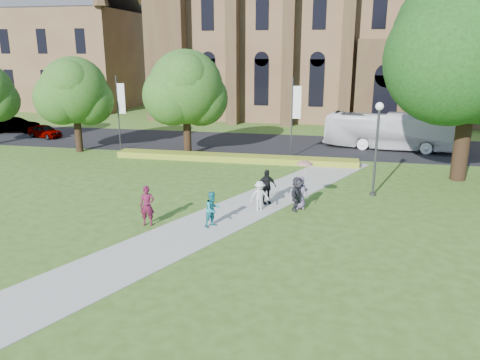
% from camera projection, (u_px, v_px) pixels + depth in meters
% --- Properties ---
extents(ground, '(160.00, 160.00, 0.00)m').
position_uv_depth(ground, '(216.00, 226.00, 21.84)').
color(ground, '#38591A').
rests_on(ground, ground).
extents(road, '(160.00, 10.00, 0.02)m').
position_uv_depth(road, '(273.00, 144.00, 40.71)').
color(road, black).
rests_on(road, ground).
extents(footpath, '(15.58, 28.54, 0.04)m').
position_uv_depth(footpath, '(221.00, 219.00, 22.78)').
color(footpath, '#B2B2A8').
rests_on(footpath, ground).
extents(flower_hedge, '(18.00, 1.40, 0.45)m').
position_uv_depth(flower_hedge, '(234.00, 158.00, 34.62)').
color(flower_hedge, gold).
rests_on(flower_hedge, ground).
extents(cathedral, '(52.60, 18.25, 28.00)m').
position_uv_depth(cathedral, '(384.00, 5.00, 53.91)').
color(cathedral, brown).
rests_on(cathedral, ground).
extents(building_west, '(22.00, 14.00, 18.30)m').
position_uv_depth(building_west, '(55.00, 41.00, 65.56)').
color(building_west, brown).
rests_on(building_west, ground).
extents(streetlamp, '(0.44, 0.44, 5.24)m').
position_uv_depth(streetlamp, '(377.00, 138.00, 25.64)').
color(streetlamp, '#38383D').
rests_on(streetlamp, ground).
extents(large_tree, '(9.60, 9.60, 13.20)m').
position_uv_depth(large_tree, '(475.00, 43.00, 27.46)').
color(large_tree, '#332114').
rests_on(large_tree, ground).
extents(street_tree_0, '(5.20, 5.20, 7.50)m').
position_uv_depth(street_tree_0, '(74.00, 91.00, 36.64)').
color(street_tree_0, '#332114').
rests_on(street_tree_0, ground).
extents(street_tree_1, '(5.60, 5.60, 8.05)m').
position_uv_depth(street_tree_1, '(186.00, 87.00, 35.28)').
color(street_tree_1, '#332114').
rests_on(street_tree_1, ground).
extents(banner_pole_0, '(0.70, 0.10, 6.00)m').
position_uv_depth(banner_pole_0, '(294.00, 113.00, 34.87)').
color(banner_pole_0, '#38383D').
rests_on(banner_pole_0, ground).
extents(banner_pole_1, '(0.70, 0.10, 6.00)m').
position_uv_depth(banner_pole_1, '(119.00, 109.00, 37.57)').
color(banner_pole_1, '#38383D').
rests_on(banner_pole_1, ground).
extents(tour_coach, '(10.94, 4.10, 2.98)m').
position_uv_depth(tour_coach, '(391.00, 131.00, 38.35)').
color(tour_coach, white).
rests_on(tour_coach, road).
extents(car_0, '(3.87, 2.56, 1.23)m').
position_uv_depth(car_0, '(45.00, 131.00, 43.72)').
color(car_0, gray).
rests_on(car_0, road).
extents(car_1, '(4.62, 2.34, 1.45)m').
position_uv_depth(car_1, '(16.00, 125.00, 46.32)').
color(car_1, gray).
rests_on(car_1, road).
extents(pedestrian_0, '(0.75, 0.57, 1.87)m').
position_uv_depth(pedestrian_0, '(147.00, 206.00, 21.71)').
color(pedestrian_0, '#52122B').
rests_on(pedestrian_0, footpath).
extents(pedestrian_1, '(0.99, 1.03, 1.68)m').
position_uv_depth(pedestrian_1, '(213.00, 209.00, 21.50)').
color(pedestrian_1, teal).
rests_on(pedestrian_1, footpath).
extents(pedestrian_2, '(1.15, 0.96, 1.55)m').
position_uv_depth(pedestrian_2, '(260.00, 196.00, 23.68)').
color(pedestrian_2, silver).
rests_on(pedestrian_2, footpath).
extents(pedestrian_3, '(1.17, 0.92, 1.86)m').
position_uv_depth(pedestrian_3, '(266.00, 187.00, 24.73)').
color(pedestrian_3, black).
rests_on(pedestrian_3, footpath).
extents(pedestrian_4, '(0.95, 0.76, 1.69)m').
position_uv_depth(pedestrian_4, '(300.00, 192.00, 24.02)').
color(pedestrian_4, slate).
rests_on(pedestrian_4, footpath).
extents(pedestrian_5, '(1.06, 1.70, 1.75)m').
position_uv_depth(pedestrian_5, '(297.00, 194.00, 23.75)').
color(pedestrian_5, '#2D2B34').
rests_on(pedestrian_5, footpath).
extents(parasol, '(1.06, 1.06, 0.73)m').
position_uv_depth(parasol, '(305.00, 169.00, 23.76)').
color(parasol, '#DF9DB6').
rests_on(parasol, pedestrian_4).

